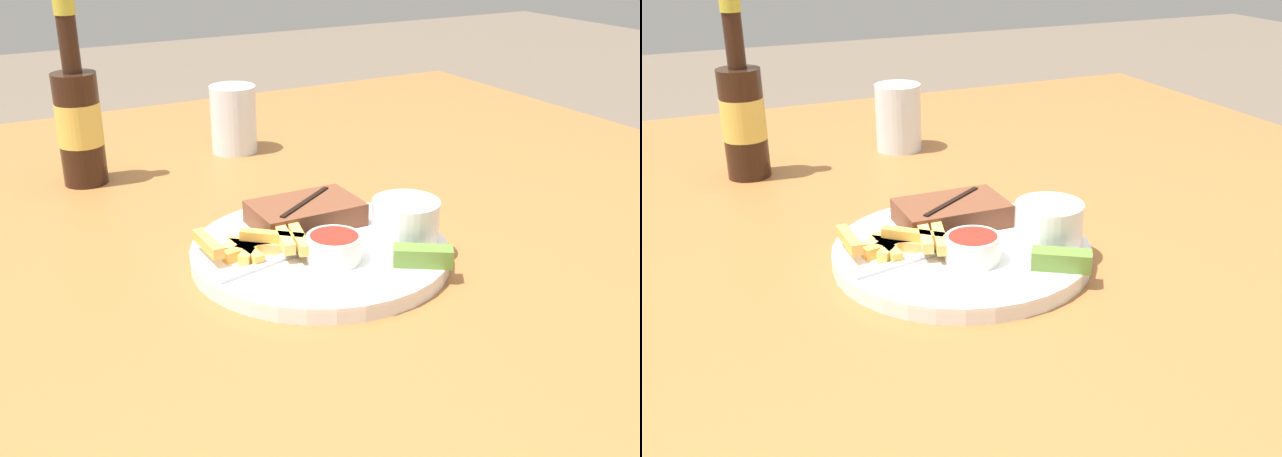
# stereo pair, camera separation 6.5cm
# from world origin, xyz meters

# --- Properties ---
(dining_table) EXTENTS (1.49, 1.53, 0.77)m
(dining_table) POSITION_xyz_m (0.00, 0.00, 0.71)
(dining_table) COLOR #935B2D
(dining_table) RESTS_ON ground_plane
(dinner_plate) EXTENTS (0.28, 0.28, 0.02)m
(dinner_plate) POSITION_xyz_m (0.00, 0.00, 0.78)
(dinner_plate) COLOR white
(dinner_plate) RESTS_ON dining_table
(steak_portion) EXTENTS (0.13, 0.08, 0.03)m
(steak_portion) POSITION_xyz_m (0.01, 0.06, 0.80)
(steak_portion) COLOR brown
(steak_portion) RESTS_ON dinner_plate
(fries_pile) EXTENTS (0.11, 0.10, 0.02)m
(fries_pile) POSITION_xyz_m (-0.07, 0.01, 0.80)
(fries_pile) COLOR #F1B35B
(fries_pile) RESTS_ON dinner_plate
(coleslaw_cup) EXTENTS (0.08, 0.08, 0.05)m
(coleslaw_cup) POSITION_xyz_m (0.09, -0.04, 0.81)
(coleslaw_cup) COLOR white
(coleslaw_cup) RESTS_ON dinner_plate
(dipping_sauce_cup) EXTENTS (0.06, 0.06, 0.03)m
(dipping_sauce_cup) POSITION_xyz_m (-0.01, -0.04, 0.80)
(dipping_sauce_cup) COLOR silver
(dipping_sauce_cup) RESTS_ON dinner_plate
(pickle_spear) EXTENTS (0.06, 0.05, 0.02)m
(pickle_spear) POSITION_xyz_m (0.07, -0.09, 0.80)
(pickle_spear) COLOR #567A2D
(pickle_spear) RESTS_ON dinner_plate
(fork_utensil) EXTENTS (0.13, 0.04, 0.00)m
(fork_utensil) POSITION_xyz_m (-0.07, -0.02, 0.79)
(fork_utensil) COLOR #B7B7BC
(fork_utensil) RESTS_ON dinner_plate
(knife_utensil) EXTENTS (0.06, 0.16, 0.01)m
(knife_utensil) POSITION_xyz_m (-0.00, 0.03, 0.79)
(knife_utensil) COLOR #B7B7BC
(knife_utensil) RESTS_ON dinner_plate
(beer_bottle) EXTENTS (0.06, 0.06, 0.25)m
(beer_bottle) POSITION_xyz_m (-0.17, 0.38, 0.86)
(beer_bottle) COLOR black
(beer_bottle) RESTS_ON dining_table
(drinking_glass) EXTENTS (0.07, 0.07, 0.10)m
(drinking_glass) POSITION_xyz_m (0.07, 0.42, 0.82)
(drinking_glass) COLOR silver
(drinking_glass) RESTS_ON dining_table
(salt_shaker) EXTENTS (0.03, 0.03, 0.07)m
(salt_shaker) POSITION_xyz_m (0.08, 0.47, 0.80)
(salt_shaker) COLOR white
(salt_shaker) RESTS_ON dining_table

